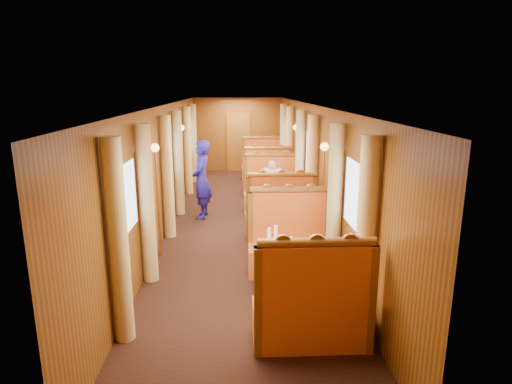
{
  "coord_description": "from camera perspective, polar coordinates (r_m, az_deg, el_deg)",
  "views": [
    {
      "loc": [
        -0.07,
        -8.78,
        2.84
      ],
      "look_at": [
        0.27,
        -1.49,
        1.05
      ],
      "focal_mm": 30.0,
      "sensor_mm": 36.0,
      "label": 1
    }
  ],
  "objects": [
    {
      "name": "tea_tray",
      "position": [
        5.7,
        4.88,
        -7.7
      ],
      "size": [
        0.41,
        0.36,
        0.01
      ],
      "primitive_type": "cube",
      "rotation": [
        0.0,
        0.0,
        -0.33
      ],
      "color": "silver",
      "rests_on": "table_near"
    },
    {
      "name": "curtain_left_near_a",
      "position": [
        4.97,
        -17.89,
        -6.49
      ],
      "size": [
        0.22,
        0.22,
        2.35
      ],
      "primitive_type": "cylinder",
      "color": "#E1C273",
      "rests_on": "floor"
    },
    {
      "name": "teapot_right",
      "position": [
        5.64,
        6.05,
        -7.45
      ],
      "size": [
        0.16,
        0.14,
        0.11
      ],
      "primitive_type": null,
      "rotation": [
        0.0,
        0.0,
        0.27
      ],
      "color": "silver",
      "rests_on": "tea_tray"
    },
    {
      "name": "banquette_mid_fwd",
      "position": [
        8.17,
        3.22,
        -3.44
      ],
      "size": [
        1.3,
        0.55,
        1.34
      ],
      "color": "#B93614",
      "rests_on": "floor"
    },
    {
      "name": "curtain_right_far_b",
      "position": [
        13.24,
        3.68,
        6.54
      ],
      "size": [
        0.22,
        0.22,
        2.35
      ],
      "primitive_type": "cylinder",
      "color": "#E1C273",
      "rests_on": "floor"
    },
    {
      "name": "curtain_right_near_b",
      "position": [
        6.45,
        10.43,
        -1.42
      ],
      "size": [
        0.22,
        0.22,
        2.35
      ],
      "primitive_type": "cylinder",
      "color": "#E1C273",
      "rests_on": "floor"
    },
    {
      "name": "banquette_far_fwd",
      "position": [
        11.55,
        1.48,
        1.71
      ],
      "size": [
        1.3,
        0.55,
        1.34
      ],
      "color": "#B93614",
      "rests_on": "floor"
    },
    {
      "name": "table_near",
      "position": [
        5.88,
        5.7,
        -11.07
      ],
      "size": [
        1.05,
        0.72,
        0.75
      ],
      "primitive_type": "cube",
      "color": "white",
      "rests_on": "floor"
    },
    {
      "name": "sconce_left_aft",
      "position": [
        10.71,
        -9.81,
        5.78
      ],
      "size": [
        0.14,
        0.14,
        1.95
      ],
      "color": "#BF8C3F",
      "rests_on": "floor"
    },
    {
      "name": "sconce_right_fore",
      "position": [
        7.33,
        8.97,
        2.15
      ],
      "size": [
        0.14,
        0.14,
        1.95
      ],
      "color": "#BF8C3F",
      "rests_on": "floor"
    },
    {
      "name": "window_left_far",
      "position": [
        12.44,
        -9.24,
        7.2
      ],
      "size": [
        0.01,
        1.2,
        0.9
      ],
      "primitive_type": null,
      "rotation": [
        1.57,
        0.0,
        1.57
      ],
      "color": "#91ADD3",
      "rests_on": "wall_left"
    },
    {
      "name": "passenger",
      "position": [
        9.84,
        2.18,
        1.47
      ],
      "size": [
        0.4,
        0.44,
        0.76
      ],
      "color": "beige",
      "rests_on": "banquette_mid_aft"
    },
    {
      "name": "sconce_right_aft",
      "position": [
        10.73,
        5.27,
        5.93
      ],
      "size": [
        0.14,
        0.14,
        1.95
      ],
      "color": "#BF8C3F",
      "rests_on": "floor"
    },
    {
      "name": "banquette_far_aft",
      "position": [
        13.54,
        0.87,
        3.51
      ],
      "size": [
        1.3,
        0.55,
        1.34
      ],
      "color": "#B93614",
      "rests_on": "floor"
    },
    {
      "name": "curtain_right_far_a",
      "position": [
        11.71,
        4.51,
        5.57
      ],
      "size": [
        0.22,
        0.22,
        2.35
      ],
      "primitive_type": "cylinder",
      "color": "#E1C273",
      "rests_on": "floor"
    },
    {
      "name": "banquette_near_fwd",
      "position": [
        4.97,
        7.43,
        -15.46
      ],
      "size": [
        1.3,
        0.55,
        1.34
      ],
      "color": "#B93614",
      "rests_on": "floor"
    },
    {
      "name": "window_left_mid",
      "position": [
        9.0,
        -11.71,
        4.61
      ],
      "size": [
        0.01,
        1.2,
        0.9
      ],
      "primitive_type": null,
      "rotation": [
        1.57,
        0.0,
        1.57
      ],
      "color": "#91ADD3",
      "rests_on": "wall_left"
    },
    {
      "name": "table_far",
      "position": [
        12.55,
        1.15,
        2.46
      ],
      "size": [
        1.05,
        0.72,
        0.75
      ],
      "primitive_type": "cube",
      "color": "white",
      "rests_on": "floor"
    },
    {
      "name": "steward",
      "position": [
        9.48,
        -7.26,
        1.63
      ],
      "size": [
        0.46,
        0.66,
        1.73
      ],
      "primitive_type": "imported",
      "rotation": [
        0.0,
        0.0,
        -1.64
      ],
      "color": "navy",
      "rests_on": "floor"
    },
    {
      "name": "curtain_left_near_b",
      "position": [
        6.42,
        -14.35,
        -1.7
      ],
      "size": [
        0.22,
        0.22,
        2.35
      ],
      "primitive_type": "cylinder",
      "color": "#E1C273",
      "rests_on": "floor"
    },
    {
      "name": "wall_far",
      "position": [
        14.86,
        -2.39,
        7.64
      ],
      "size": [
        3.0,
        0.01,
        2.5
      ],
      "primitive_type": null,
      "rotation": [
        1.57,
        0.0,
        0.0
      ],
      "color": "brown",
      "rests_on": "floor"
    },
    {
      "name": "window_right_far",
      "position": [
        12.45,
        4.57,
        7.34
      ],
      "size": [
        0.01,
        1.2,
        0.9
      ],
      "primitive_type": null,
      "rotation": [
        1.57,
        0.0,
        -1.57
      ],
      "color": "#91ADD3",
      "rests_on": "wall_right"
    },
    {
      "name": "rose_vase_far",
      "position": [
        12.43,
        1.08,
        4.94
      ],
      "size": [
        0.06,
        0.06,
        0.36
      ],
      "rotation": [
        0.0,
        0.0,
        -0.28
      ],
      "color": "silver",
      "rests_on": "table_far"
    },
    {
      "name": "curtain_right_near_a",
      "position": [
        5.01,
        14.39,
        -6.1
      ],
      "size": [
        0.22,
        0.22,
        2.35
      ],
      "primitive_type": "cylinder",
      "color": "#E1C273",
      "rests_on": "floor"
    },
    {
      "name": "wall_left",
      "position": [
        9.04,
        -11.74,
        3.36
      ],
      "size": [
        0.01,
        12.0,
        2.5
      ],
      "primitive_type": null,
      "rotation": [
        1.57,
        0.0,
        1.57
      ],
      "color": "brown",
      "rests_on": "floor"
    },
    {
      "name": "banquette_near_aft",
      "position": [
        6.79,
        4.48,
        -7.11
      ],
      "size": [
        1.3,
        0.55,
        1.34
      ],
      "color": "#B93614",
      "rests_on": "floor"
    },
    {
      "name": "window_right_near",
      "position": [
        5.68,
        13.32,
        -0.79
      ],
      "size": [
        0.01,
        1.2,
        0.9
      ],
      "primitive_type": null,
      "rotation": [
        1.57,
        0.0,
        -1.57
      ],
      "color": "#91ADD3",
      "rests_on": "wall_right"
    },
    {
      "name": "window_left_near",
      "position": [
        5.64,
        -17.11,
        -1.13
      ],
      "size": [
        0.01,
        1.2,
        0.9
      ],
      "primitive_type": null,
      "rotation": [
        1.57,
        0.0,
        1.57
      ],
      "color": "#91ADD3",
      "rests_on": "wall_left"
    },
    {
      "name": "rose_vase_mid",
      "position": [
        8.98,
        2.43,
        1.48
      ],
      "size": [
        0.06,
        0.06,
        0.36
      ],
      "rotation": [
        0.0,
        0.0,
        0.08
      ],
      "color": "silver",
      "rests_on": "table_mid"
    },
    {
      "name": "sconce_left_fore",
      "position": [
        7.3,
        -13.11,
        1.91
      ],
      "size": [
        0.14,
        0.14,
        1.95
      ],
      "color": "#BF8C3F",
      "rests_on": "floor"
    },
    {
      "name": "curtain_left_far_b",
      "position": [
        13.23,
        -8.37,
        6.42
      ],
      "size": [
        0.22,
        0.22,
        2.35
      ],
      "primitive_type": "cylinder",
      "color": "#E1C273",
      "rests_on": "floor"
    },
    {
      "name": "teapot_back",
      "position": [
        5.74,
        4.8,
        -6.94
      ],
      "size": [
        0.16,
        0.12,
        0.13
      ],
      "primitive_type": null,
      "rotation": [
        0.0,
        0.0,
        0.0
      ],
      "color": "silver",
      "rests_on": "tea_tray"
    },
    {
      "name": "wall_right",
      "position": [
        9.06,
        7.38,
        3.56
      ],
      "size": [
        0.01,
        12.0,
        2.5
      ],
      "primitive_type": null,
      "rotation": [
        1.57,
        0.0,
        -1.57
      ],
      "color": "brown",
      "rests_on": "floor"
    },
    {
      "name": "fruit_plate",
      "position": [
        5.63,
        8.7,
        -7.97
      ],
      "size": [
        0.23,
        0.23,
        0.05
      ],
      "rotation": [
        0.0,
        0.0,
        -0.33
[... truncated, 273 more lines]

